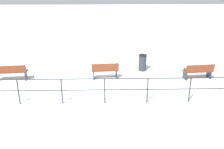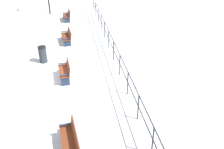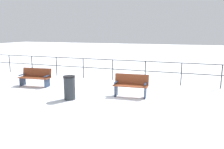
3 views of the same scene
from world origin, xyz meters
TOP-DOWN VIEW (x-y plane):
  - ground_plane at (0.00, 0.00)m, footprint 80.00×80.00m
  - bench_second at (-0.10, -4.97)m, footprint 0.73×1.62m
  - bench_third at (0.06, -0.01)m, footprint 0.64×1.47m
  - waterfront_railing at (-2.72, -0.00)m, footprint 0.05×25.67m
  - trash_bin at (1.31, -2.18)m, footprint 0.47×0.47m

SIDE VIEW (x-z plane):
  - ground_plane at x=0.00m, z-range 0.00..0.00m
  - bench_second at x=-0.10m, z-range 0.01..0.89m
  - trash_bin at x=1.31m, z-range 0.00..0.96m
  - bench_third at x=0.06m, z-range 0.02..0.94m
  - waterfront_railing at x=-2.72m, z-range 0.20..1.35m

